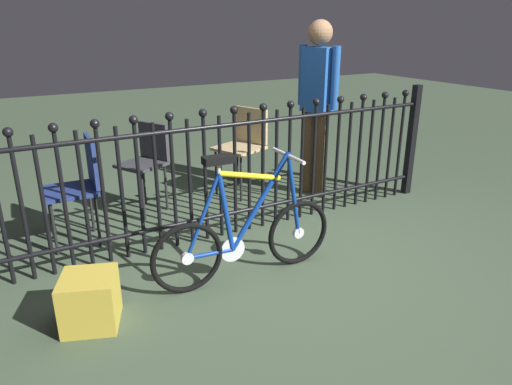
% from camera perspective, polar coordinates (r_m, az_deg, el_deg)
% --- Properties ---
extents(ground_plane, '(20.00, 20.00, 0.00)m').
position_cam_1_polar(ground_plane, '(3.50, 4.40, -9.11)').
color(ground_plane, '#3B4B38').
extents(iron_fence, '(3.95, 0.07, 1.12)m').
position_cam_1_polar(iron_fence, '(3.86, -2.16, 3.06)').
color(iron_fence, black).
rests_on(iron_fence, ground).
extents(bicycle, '(1.36, 0.40, 0.91)m').
position_cam_1_polar(bicycle, '(3.23, -1.29, -5.20)').
color(bicycle, black).
rests_on(bicycle, ground).
extents(chair_navy, '(0.42, 0.42, 0.87)m').
position_cam_1_polar(chair_navy, '(3.95, -20.74, 1.36)').
color(chair_navy, black).
rests_on(chair_navy, ground).
extents(chair_charcoal, '(0.50, 0.49, 0.82)m').
position_cam_1_polar(chair_charcoal, '(4.47, -13.20, 4.15)').
color(chair_charcoal, black).
rests_on(chair_charcoal, ground).
extents(chair_tan, '(0.55, 0.55, 0.87)m').
position_cam_1_polar(chair_tan, '(4.84, -1.48, 6.28)').
color(chair_tan, black).
rests_on(chair_tan, ground).
extents(person_visitor, '(0.25, 0.46, 1.73)m').
position_cam_1_polar(person_visitor, '(4.71, 7.53, 11.88)').
color(person_visitor, '#4C3823').
rests_on(person_visitor, ground).
extents(display_crate, '(0.40, 0.40, 0.32)m').
position_cam_1_polar(display_crate, '(3.00, -19.60, -12.31)').
color(display_crate, '#B29933').
rests_on(display_crate, ground).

